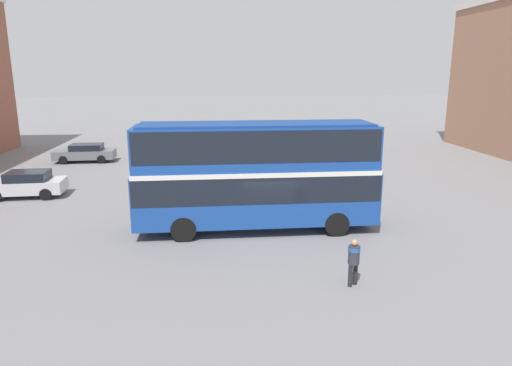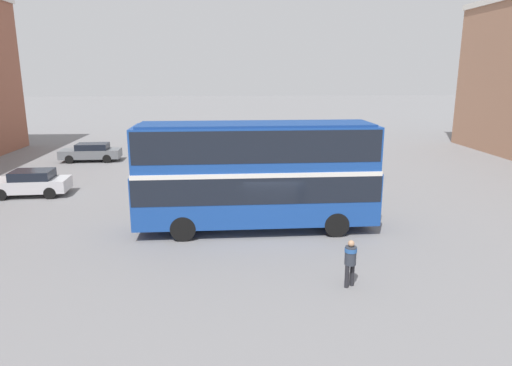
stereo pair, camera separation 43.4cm
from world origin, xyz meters
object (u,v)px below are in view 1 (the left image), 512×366
Objects in this scene: parked_car_kerb_far at (338,163)px; parked_car_kerb_near at (26,184)px; double_decker_bus at (256,170)px; parked_car_side_street at (85,153)px; pedestrian_foreground at (354,258)px.

parked_car_kerb_near is at bearing -156.30° from parked_car_kerb_far.
parked_car_side_street is (-11.86, 16.98, -2.01)m from double_decker_bus.
parked_car_kerb_near is 0.92× the size of parked_car_side_street.
parked_car_kerb_far is 0.98× the size of parked_car_side_street.
parked_car_kerb_far is at bearing 159.38° from parked_car_side_street.
double_decker_bus reaches higher than pedestrian_foreground.
parked_car_side_street is at bearing -95.89° from parked_car_kerb_near.
double_decker_bus is 6.59m from pedestrian_foreground.
parked_car_kerb_near is (-12.34, 6.64, -1.98)m from double_decker_bus.
parked_car_kerb_near is (-15.01, 12.41, -0.23)m from pedestrian_foreground.
parked_car_kerb_near is at bearing 19.16° from pedestrian_foreground.
parked_car_kerb_far is (6.62, 10.63, -1.92)m from double_decker_bus.
double_decker_bus is 2.47× the size of parked_car_kerb_near.
double_decker_bus is 6.54× the size of pedestrian_foreground.
parked_car_kerb_far is at bearing 57.45° from double_decker_bus.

